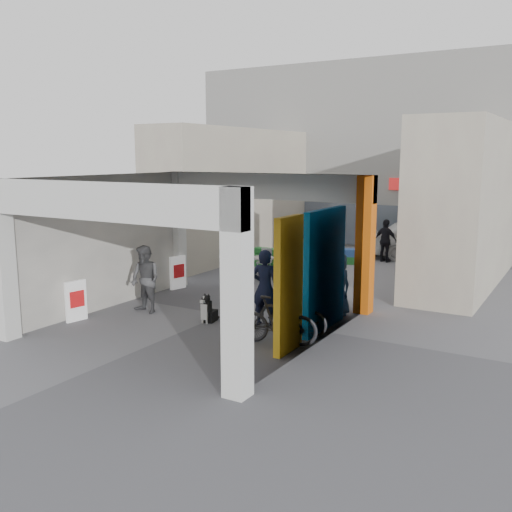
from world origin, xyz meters
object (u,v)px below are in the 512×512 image
Objects in this scene: white_van at (426,239)px; man_elderly at (338,284)px; cafe_set at (264,268)px; bicycle_rear at (278,320)px; man_crates at (386,241)px; produce_stand at (266,263)px; man_back_turned at (145,280)px; man_with_dog at (265,288)px; bicycle_front at (293,313)px; border_collie at (208,311)px.

man_elderly is at bearing 158.55° from white_van.
bicycle_rear is (3.56, -5.63, 0.20)m from cafe_set.
man_crates is 0.36× the size of white_van.
man_elderly reaches higher than white_van.
produce_stand is 7.74m from bicycle_rear.
man_back_turned is (-0.52, -5.16, 0.55)m from cafe_set.
man_with_dog is 1.07× the size of bicycle_front.
cafe_set is 5.85m from bicycle_front.
produce_stand is at bearing 36.04° from bicycle_front.
produce_stand is 5.74m from man_elderly.
white_van is (2.29, 11.44, 0.47)m from border_collie.
bicycle_front reaches higher than produce_stand.
bicycle_front is at bearing 160.22° from man_with_dog.
bicycle_rear is (4.04, -6.59, 0.21)m from produce_stand.
border_collie is at bearing 100.30° from bicycle_front.
bicycle_rear is at bearing -71.42° from man_elderly.
bicycle_front is (0.96, -9.56, -0.36)m from man_crates.
man_crates reaches higher than bicycle_front.
man_with_dog is (2.64, -4.56, 0.59)m from cafe_set.
white_van reaches higher than cafe_set.
bicycle_rear is 12.01m from white_van.
man_elderly is 0.92× the size of bicycle_rear.
produce_stand is at bearing -70.15° from man_with_dog.
man_back_turned is (-1.86, -0.11, 0.58)m from border_collie.
produce_stand is 6.81m from white_van.
produce_stand is 0.66× the size of man_with_dog.
cafe_set is at bearing 37.60° from bicycle_front.
man_elderly is 0.94× the size of bicycle_front.
cafe_set is 0.34× the size of white_van.
man_crates reaches higher than man_elderly.
border_collie is (1.82, -6.02, -0.02)m from produce_stand.
cafe_set is at bearing 76.86° from man_crates.
man_crates is (3.04, 10.00, -0.06)m from man_back_turned.
white_van is (1.12, 1.54, -0.05)m from man_crates.
man_elderly is at bearing -8.27° from bicycle_front.
white_van reaches higher than bicycle_rear.
cafe_set is 2.07× the size of border_collie.
man_crates is (2.51, 4.85, 0.49)m from cafe_set.
bicycle_front is (2.13, 0.34, 0.16)m from border_collie.
produce_stand is at bearing 161.38° from man_elderly.
man_elderly reaches higher than produce_stand.
man_back_turned reaches higher than border_collie.
border_collie is 0.46× the size of man_elderly.
man_elderly reaches higher than bicycle_rear.
cafe_set is 4.75m from man_elderly.
border_collie is 0.40× the size of man_with_dog.
border_collie is 11.67m from white_van.
bicycle_front is 0.92m from bicycle_rear.
man_crates reaches higher than produce_stand.
cafe_set is 1.25× the size of produce_stand.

